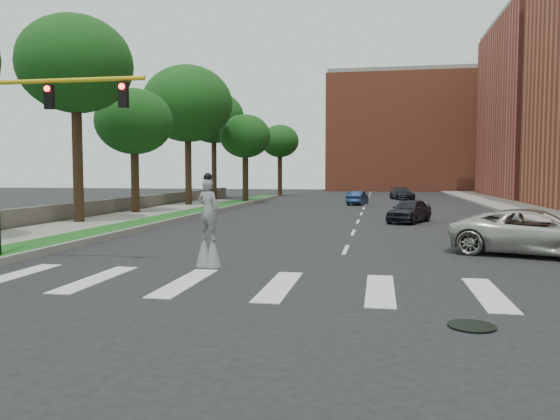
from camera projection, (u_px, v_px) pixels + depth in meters
name	position (u px, v px, depth m)	size (l,w,h in m)	color
ground_plane	(325.00, 297.00, 12.90)	(160.00, 160.00, 0.00)	black
grass_median	(175.00, 217.00, 34.58)	(2.00, 60.00, 0.25)	#154C18
median_curb	(191.00, 217.00, 34.39)	(0.20, 60.00, 0.28)	gray
sidewalk_left	(35.00, 234.00, 25.31)	(4.00, 60.00, 0.18)	gray
sidewalk_right	(556.00, 216.00, 35.19)	(5.00, 90.00, 0.18)	gray
stone_wall	(110.00, 207.00, 37.50)	(0.50, 56.00, 1.10)	#514C45
manhole	(472.00, 326.00, 10.40)	(0.90, 0.90, 0.04)	black
building_backdrop	(410.00, 134.00, 87.75)	(26.00, 14.00, 18.00)	#A84E35
traffic_signal	(28.00, 134.00, 17.31)	(5.30, 0.23, 6.20)	black
stilt_performer	(208.00, 228.00, 16.97)	(0.83, 0.60, 2.93)	black
suv_crossing	(537.00, 233.00, 19.30)	(2.71, 5.88, 1.63)	#B4B2AA
car_near	(409.00, 211.00, 31.89)	(1.65, 4.09, 1.39)	black
car_mid	(358.00, 198.00, 49.21)	(1.31, 3.76, 1.24)	navy
car_far	(402.00, 193.00, 58.43)	(1.83, 4.50, 1.31)	black
tree_2	(75.00, 65.00, 29.96)	(6.27, 6.27, 11.54)	black
tree_3	(134.00, 122.00, 37.50)	(5.32, 5.32, 8.69)	black
tree_4	(188.00, 104.00, 46.24)	(7.61, 7.61, 11.97)	black
tree_5	(214.00, 118.00, 58.87)	(6.58, 6.58, 11.65)	black
tree_6	(245.00, 137.00, 50.83)	(4.76, 4.76, 8.32)	black
tree_7	(280.00, 142.00, 66.13)	(4.63, 4.63, 8.67)	black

